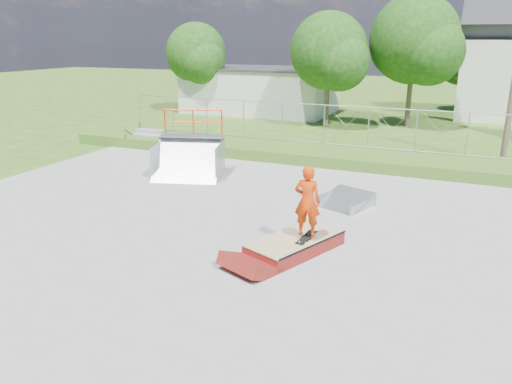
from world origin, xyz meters
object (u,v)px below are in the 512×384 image
grind_box (295,245)px  quarter_pipe (188,146)px  flat_bank_ramp (345,200)px  skater (307,204)px

grind_box → quarter_pipe: size_ratio=1.14×
flat_bank_ramp → skater: skater is taller
quarter_pipe → skater: bearing=-54.9°
skater → quarter_pipe: bearing=-43.2°
grind_box → skater: 1.15m
quarter_pipe → flat_bank_ramp: bearing=-26.2°
grind_box → skater: bearing=25.3°
skater → grind_box: bearing=-1.9°
grind_box → quarter_pipe: (-6.04, 4.96, 1.05)m
quarter_pipe → grind_box: bearing=-56.3°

